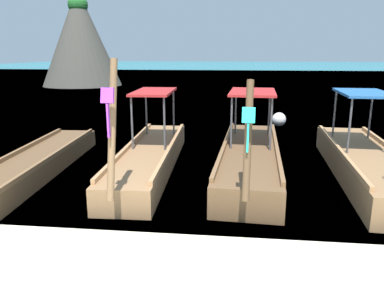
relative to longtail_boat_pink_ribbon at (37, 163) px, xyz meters
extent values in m
plane|color=beige|center=(3.91, -4.20, -0.26)|extent=(120.00, 120.00, 0.00)
plane|color=#147A89|center=(3.91, 57.20, -0.25)|extent=(120.00, 120.00, 0.00)
cube|color=brown|center=(0.00, 0.04, -0.03)|extent=(1.46, 5.85, 0.46)
cube|color=brown|center=(-0.51, 0.01, 0.25)|extent=(0.42, 5.32, 0.10)
cube|color=brown|center=(0.50, 0.07, 0.25)|extent=(0.42, 5.32, 0.10)
cube|color=olive|center=(2.69, 0.62, 0.02)|extent=(1.35, 6.02, 0.55)
cube|color=#AF7F52|center=(2.15, 0.61, 0.34)|extent=(0.27, 5.50, 0.10)
cube|color=#AF7F52|center=(3.22, 0.64, 0.34)|extent=(0.27, 5.50, 0.10)
cylinder|color=brown|center=(2.79, -2.52, 1.41)|extent=(0.14, 0.73, 2.27)
cube|color=purple|center=(2.80, -2.68, 1.98)|extent=(0.20, 0.13, 0.25)
cube|color=purple|center=(2.80, -2.70, 1.59)|extent=(0.03, 0.08, 0.54)
cylinder|color=#4C4C51|center=(2.29, 0.46, 0.94)|extent=(0.05, 0.05, 1.31)
cylinder|color=#4C4C51|center=(3.09, 0.49, 0.94)|extent=(0.05, 0.05, 1.31)
cylinder|color=#4C4C51|center=(2.23, 2.26, 0.94)|extent=(0.05, 0.05, 1.31)
cylinder|color=#4C4C51|center=(3.03, 2.28, 0.94)|extent=(0.05, 0.05, 1.31)
cube|color=#AD2323|center=(2.66, 1.37, 1.63)|extent=(1.04, 2.03, 0.06)
cube|color=brown|center=(5.19, 0.70, 0.05)|extent=(1.70, 5.99, 0.60)
cube|color=brown|center=(4.56, 0.74, 0.40)|extent=(0.41, 5.44, 0.10)
cube|color=brown|center=(5.82, 0.66, 0.40)|extent=(0.41, 5.44, 0.10)
cylinder|color=brown|center=(5.00, -2.43, 1.27)|extent=(0.17, 0.77, 1.89)
cube|color=#1ECCBC|center=(4.99, -2.58, 1.70)|extent=(0.21, 0.15, 0.25)
cube|color=#1ECCBC|center=(4.99, -2.60, 1.35)|extent=(0.03, 0.08, 0.46)
cylinder|color=#4C4C51|center=(4.71, 0.58, 0.98)|extent=(0.05, 0.05, 1.26)
cylinder|color=#4C4C51|center=(5.65, 0.52, 0.98)|extent=(0.05, 0.05, 1.26)
cylinder|color=#4C4C51|center=(4.82, 2.35, 0.98)|extent=(0.05, 0.05, 1.26)
cylinder|color=#4C4C51|center=(5.76, 2.29, 0.98)|extent=(0.05, 0.05, 1.26)
cube|color=#AD2323|center=(5.24, 1.44, 1.64)|extent=(1.26, 2.04, 0.06)
cube|color=olive|center=(7.88, 0.54, 0.05)|extent=(1.68, 6.02, 0.61)
cube|color=#AF7F52|center=(7.26, 0.58, 0.41)|extent=(0.41, 5.47, 0.10)
cylinder|color=#4C4C51|center=(7.41, 0.42, 1.00)|extent=(0.05, 0.05, 1.28)
cylinder|color=#4C4C51|center=(7.51, 2.20, 1.00)|extent=(0.05, 0.05, 1.28)
cylinder|color=#4C4C51|center=(8.44, 2.15, 1.00)|extent=(0.05, 0.05, 1.28)
cube|color=#235BA3|center=(7.92, 1.28, 1.67)|extent=(1.24, 2.05, 0.06)
cone|color=#47443D|center=(-8.82, 24.43, 3.91)|extent=(6.88, 6.88, 8.32)
cone|color=#4E4B43|center=(-10.80, 25.11, 2.01)|extent=(2.54, 2.54, 4.52)
sphere|color=#236B28|center=(-8.82, 24.43, 6.63)|extent=(1.71, 1.71, 1.71)
sphere|color=white|center=(6.57, 6.71, 0.03)|extent=(0.56, 0.56, 0.56)
camera|label=1|loc=(4.76, -8.32, 2.63)|focal=34.97mm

